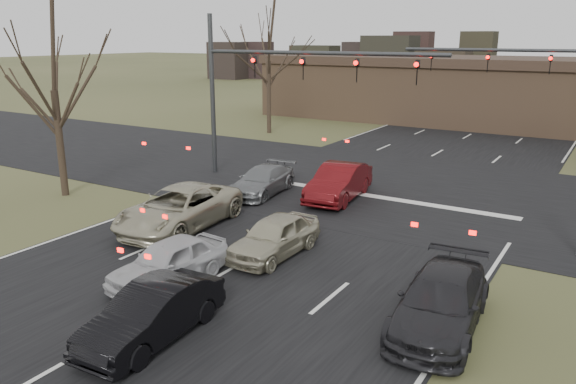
% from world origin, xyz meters
% --- Properties ---
extents(ground, '(360.00, 360.00, 0.00)m').
position_xyz_m(ground, '(0.00, 0.00, 0.00)').
color(ground, '#3F4424').
rests_on(ground, ground).
extents(road_main, '(14.00, 300.00, 0.02)m').
position_xyz_m(road_main, '(0.00, 60.00, 0.01)').
color(road_main, black).
rests_on(road_main, ground).
extents(road_cross, '(200.00, 14.00, 0.02)m').
position_xyz_m(road_cross, '(0.00, 15.00, 0.01)').
color(road_cross, black).
rests_on(road_cross, ground).
extents(building, '(42.40, 10.40, 5.30)m').
position_xyz_m(building, '(2.00, 38.00, 2.67)').
color(building, brown).
rests_on(building, ground).
extents(mast_arm_near, '(12.12, 0.24, 8.00)m').
position_xyz_m(mast_arm_near, '(-5.23, 13.00, 5.07)').
color(mast_arm_near, '#383A3D').
rests_on(mast_arm_near, ground).
extents(mast_arm_far, '(11.12, 0.24, 8.00)m').
position_xyz_m(mast_arm_far, '(6.18, 23.00, 5.02)').
color(mast_arm_far, '#383A3D').
rests_on(mast_arm_far, ground).
extents(tree_left_near, '(5.10, 5.10, 8.50)m').
position_xyz_m(tree_left_near, '(-11.50, 6.00, 6.57)').
color(tree_left_near, black).
rests_on(tree_left_near, ground).
extents(tree_left_far, '(5.70, 5.70, 9.50)m').
position_xyz_m(tree_left_far, '(-13.00, 25.00, 7.34)').
color(tree_left_far, black).
rests_on(tree_left_far, ground).
extents(car_silver_suv, '(2.99, 5.73, 1.54)m').
position_xyz_m(car_silver_suv, '(-4.00, 5.29, 0.77)').
color(car_silver_suv, '#B5AF92').
rests_on(car_silver_suv, ground).
extents(car_white_sedan, '(1.91, 3.96, 1.30)m').
position_xyz_m(car_white_sedan, '(-0.95, 1.49, 0.65)').
color(car_white_sedan, '#BBBBBD').
rests_on(car_white_sedan, ground).
extents(car_black_hatch, '(1.62, 4.07, 1.32)m').
position_xyz_m(car_black_hatch, '(0.92, -1.06, 0.66)').
color(car_black_hatch, black).
rests_on(car_black_hatch, ground).
extents(car_charcoal_sedan, '(2.32, 4.83, 1.36)m').
position_xyz_m(car_charcoal_sedan, '(6.50, 3.02, 0.68)').
color(car_charcoal_sedan, black).
rests_on(car_charcoal_sedan, ground).
extents(car_grey_ahead, '(2.19, 4.42, 1.23)m').
position_xyz_m(car_grey_ahead, '(-4.00, 10.79, 0.62)').
color(car_grey_ahead, slate).
rests_on(car_grey_ahead, ground).
extents(car_red_ahead, '(2.15, 4.83, 1.54)m').
position_xyz_m(car_red_ahead, '(-0.67, 11.84, 0.77)').
color(car_red_ahead, '#550C0F').
rests_on(car_red_ahead, ground).
extents(car_silver_ahead, '(1.63, 3.91, 1.32)m').
position_xyz_m(car_silver_ahead, '(0.50, 4.84, 0.66)').
color(car_silver_ahead, '#B3AE91').
rests_on(car_silver_ahead, ground).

